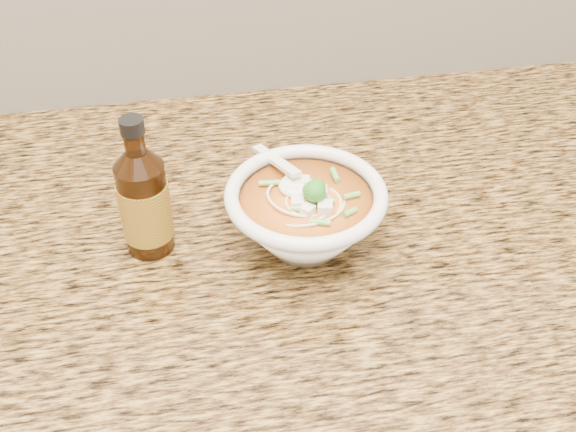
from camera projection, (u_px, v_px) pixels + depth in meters
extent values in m
cube|color=olive|center=(193.00, 244.00, 0.86)|extent=(4.00, 0.68, 0.04)
cylinder|color=silver|center=(305.00, 242.00, 0.83)|extent=(0.07, 0.07, 0.01)
torus|color=silver|center=(306.00, 194.00, 0.78)|extent=(0.18, 0.18, 0.02)
torus|color=beige|center=(301.00, 198.00, 0.79)|extent=(0.11, 0.11, 0.00)
torus|color=beige|center=(303.00, 201.00, 0.79)|extent=(0.06, 0.06, 0.00)
torus|color=beige|center=(306.00, 207.00, 0.78)|extent=(0.07, 0.07, 0.00)
torus|color=beige|center=(290.00, 197.00, 0.80)|extent=(0.07, 0.07, 0.00)
torus|color=beige|center=(314.00, 193.00, 0.80)|extent=(0.07, 0.07, 0.00)
torus|color=beige|center=(310.00, 208.00, 0.79)|extent=(0.08, 0.08, 0.00)
cube|color=silver|center=(317.00, 202.00, 0.78)|extent=(0.02, 0.02, 0.02)
cube|color=silver|center=(277.00, 213.00, 0.76)|extent=(0.02, 0.02, 0.01)
cube|color=silver|center=(320.00, 212.00, 0.76)|extent=(0.02, 0.02, 0.01)
cube|color=silver|center=(280.00, 205.00, 0.77)|extent=(0.02, 0.02, 0.01)
cube|color=silver|center=(353.00, 200.00, 0.78)|extent=(0.02, 0.02, 0.01)
cube|color=silver|center=(327.00, 202.00, 0.78)|extent=(0.02, 0.02, 0.01)
cube|color=silver|center=(345.00, 194.00, 0.79)|extent=(0.02, 0.02, 0.01)
ellipsoid|color=#196014|center=(312.00, 191.00, 0.77)|extent=(0.03, 0.03, 0.03)
cylinder|color=#62B545|center=(335.00, 212.00, 0.76)|extent=(0.02, 0.02, 0.01)
cylinder|color=#62B545|center=(286.00, 214.00, 0.76)|extent=(0.02, 0.01, 0.01)
cylinder|color=#62B545|center=(289.00, 178.00, 0.81)|extent=(0.02, 0.01, 0.01)
cylinder|color=#62B545|center=(310.00, 168.00, 0.82)|extent=(0.01, 0.02, 0.01)
cylinder|color=#62B545|center=(322.00, 209.00, 0.77)|extent=(0.01, 0.02, 0.01)
cylinder|color=#62B545|center=(329.00, 190.00, 0.79)|extent=(0.01, 0.02, 0.01)
cylinder|color=#62B545|center=(284.00, 205.00, 0.77)|extent=(0.02, 0.02, 0.01)
cylinder|color=#62B545|center=(325.00, 176.00, 0.81)|extent=(0.02, 0.02, 0.01)
ellipsoid|color=silver|center=(297.00, 186.00, 0.80)|extent=(0.04, 0.04, 0.01)
cube|color=silver|center=(276.00, 161.00, 0.83)|extent=(0.04, 0.09, 0.03)
cylinder|color=#331806|center=(145.00, 208.00, 0.79)|extent=(0.07, 0.07, 0.11)
cylinder|color=#331806|center=(134.00, 143.00, 0.74)|extent=(0.03, 0.03, 0.02)
cylinder|color=black|center=(132.00, 126.00, 0.73)|extent=(0.03, 0.03, 0.02)
cylinder|color=red|center=(146.00, 209.00, 0.80)|extent=(0.07, 0.07, 0.07)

